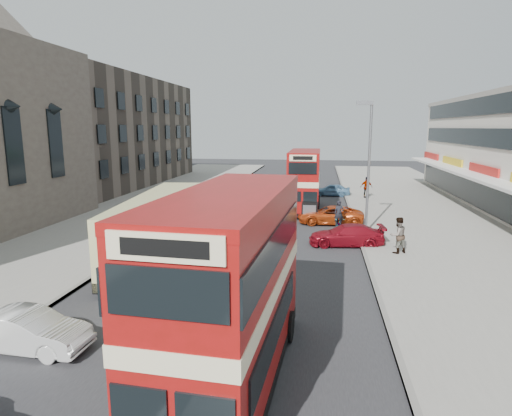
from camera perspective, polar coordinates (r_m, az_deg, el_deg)
The scene contains 18 objects.
ground at distance 11.50m, azimuth -13.28°, elevation -24.49°, with size 160.00×160.00×0.00m, color #28282B.
road_surface at distance 29.63m, azimuth 1.20°, elevation -2.11°, with size 12.00×90.00×0.01m, color #28282B.
pavement_right at distance 30.51m, azimuth 24.18°, elevation -2.55°, with size 12.00×90.00×0.15m, color gray.
pavement_left at distance 33.34m, azimuth -19.71°, elevation -1.18°, with size 12.00×90.00×0.15m, color gray.
kerb_left at distance 30.99m, azimuth -10.05°, elevation -1.57°, with size 0.20×90.00×0.16m, color gray.
kerb_right at distance 29.47m, azimuth 13.06°, elevation -2.32°, with size 0.20×90.00×0.16m, color gray.
brick_terrace at distance 53.29m, azimuth -20.49°, elevation 9.42°, with size 14.00×28.00×12.00m, color #66594C.
street_lamp at distance 26.85m, azimuth 14.69°, elevation 6.53°, with size 1.00×0.20×8.12m.
bus_main at distance 10.97m, azimuth -3.38°, elevation -10.70°, with size 2.89×9.00×4.89m.
bus_second at distance 34.01m, azimuth 6.48°, elevation 3.64°, with size 2.32×8.40×4.63m.
coach at distance 22.13m, azimuth -12.17°, elevation -2.17°, with size 3.93×11.33×2.94m.
car_left_front at distance 14.88m, azimuth -28.12°, elevation -14.25°, with size 1.30×3.72×1.23m, color silver.
car_right_a at distance 24.63m, azimuth 11.96°, elevation -3.56°, with size 1.69×4.17×1.21m, color maroon.
car_right_b at distance 29.90m, azimuth 9.87°, elevation -0.94°, with size 2.06×4.48×1.24m, color #BD4012.
car_right_c at distance 42.21m, azimuth 10.06°, elevation 2.39°, with size 1.41×3.50×1.19m, color #5584AA.
pedestrian_near at distance 23.30m, azimuth 18.39°, elevation -3.43°, with size 0.71×0.48×1.92m, color gray.
pedestrian_far at distance 40.91m, azimuth 14.48°, elevation 2.70°, with size 1.14×0.47×1.94m, color gray.
cyclist at distance 27.85m, azimuth 10.96°, elevation -1.75°, with size 0.75×1.77×2.00m.
Camera 1 is at (3.76, -8.65, 6.57)m, focal length 30.02 mm.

